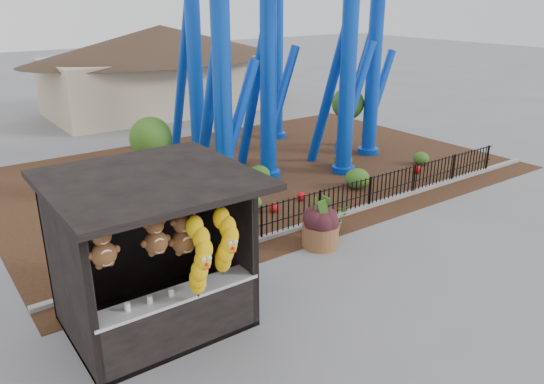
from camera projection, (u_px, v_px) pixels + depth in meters
ground at (311, 300)px, 11.29m from camera, size 120.00×120.00×0.00m
mulch_bed at (256, 171)px, 19.56m from camera, size 18.00×12.00×0.02m
curb at (350, 212)px, 15.74m from camera, size 18.00×0.18×0.12m
prize_booth at (157, 259)px, 9.82m from camera, size 3.50×3.40×3.12m
picket_fence at (373, 192)px, 16.08m from camera, size 12.20×0.06×1.00m
terracotta_planter at (320, 235)px, 13.64m from camera, size 1.23×1.23×0.61m
planter_foliage at (321, 213)px, 13.42m from camera, size 0.70×0.70×0.64m
potted_plant at (334, 218)px, 14.38m from camera, size 0.90×0.83×0.84m
landscaping at (327, 175)px, 18.19m from camera, size 8.47×3.16×0.67m
pavilion at (162, 54)px, 28.71m from camera, size 15.00×15.00×4.80m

